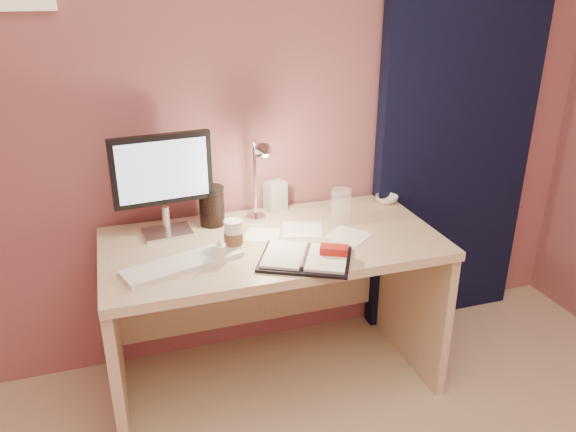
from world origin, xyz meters
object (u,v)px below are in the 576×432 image
object	(u,v)px
planner	(308,257)
lotion_bottle	(220,249)
keyboard	(183,263)
dark_jar	(212,208)
clear_cup	(341,206)
bowl	(387,199)
monitor	(162,176)
product_box	(275,196)
desk_lamp	(260,174)
desk	(269,279)
coffee_cup	(233,236)

from	to	relation	value
planner	lotion_bottle	distance (m)	0.34
keyboard	dark_jar	bearing A→B (deg)	45.25
clear_cup	bowl	size ratio (longest dim) A/B	1.40
dark_jar	monitor	bearing A→B (deg)	-167.84
bowl	product_box	xyz separation A→B (m)	(-0.54, 0.08, 0.05)
bowl	lotion_bottle	distance (m)	0.96
monitor	desk_lamp	size ratio (longest dim) A/B	1.12
product_box	monitor	bearing A→B (deg)	177.71
monitor	keyboard	world-z (taller)	monitor
dark_jar	product_box	distance (m)	0.32
monitor	planner	world-z (taller)	monitor
lotion_bottle	planner	bearing A→B (deg)	-16.45
monitor	bowl	bearing A→B (deg)	-3.38
desk	desk_lamp	distance (m)	0.47
coffee_cup	bowl	xyz separation A→B (m)	(0.82, 0.27, -0.04)
desk	planner	xyz separation A→B (m)	(0.08, -0.30, 0.24)
lotion_bottle	dark_jar	size ratio (longest dim) A/B	0.66
bowl	clear_cup	bearing A→B (deg)	-153.59
clear_cup	coffee_cup	bearing A→B (deg)	-167.30
monitor	planner	xyz separation A→B (m)	(0.49, -0.41, -0.25)
planner	clear_cup	distance (m)	0.41
clear_cup	dark_jar	size ratio (longest dim) A/B	0.99
keyboard	bowl	distance (m)	1.09
monitor	planner	distance (m)	0.69
desk	keyboard	bearing A→B (deg)	-153.76
desk	dark_jar	xyz separation A→B (m)	(-0.21, 0.16, 0.30)
clear_cup	dark_jar	world-z (taller)	dark_jar
bowl	desk_lamp	distance (m)	0.70
desk	lotion_bottle	bearing A→B (deg)	-140.73
clear_cup	lotion_bottle	xyz separation A→B (m)	(-0.59, -0.21, -0.03)
planner	lotion_bottle	world-z (taller)	lotion_bottle
planner	keyboard	bearing A→B (deg)	-165.65
lotion_bottle	product_box	bearing A→B (deg)	51.44
desk	clear_cup	bearing A→B (deg)	1.20
product_box	lotion_bottle	bearing A→B (deg)	-144.20
clear_cup	desk	bearing A→B (deg)	-178.80
clear_cup	bowl	bearing A→B (deg)	26.41
product_box	clear_cup	bearing A→B (deg)	-60.34
monitor	keyboard	distance (m)	0.40
desk	keyboard	xyz separation A→B (m)	(-0.39, -0.19, 0.24)
coffee_cup	dark_jar	xyz separation A→B (m)	(-0.04, 0.27, 0.02)
desk	coffee_cup	size ratio (longest dim) A/B	11.40
product_box	desk_lamp	xyz separation A→B (m)	(-0.12, -0.18, 0.17)
bowl	product_box	bearing A→B (deg)	171.51
planner	desk_lamp	world-z (taller)	desk_lamp
monitor	product_box	bearing A→B (deg)	7.69
coffee_cup	clear_cup	xyz separation A→B (m)	(0.51, 0.12, 0.02)
monitor	coffee_cup	distance (m)	0.39
lotion_bottle	dark_jar	distance (m)	0.37
clear_cup	lotion_bottle	size ratio (longest dim) A/B	1.50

